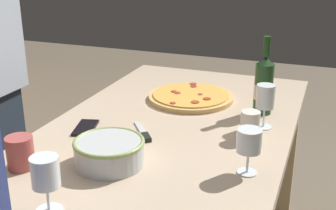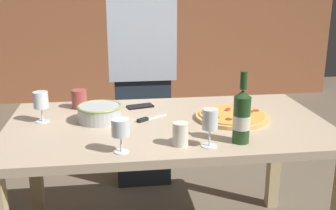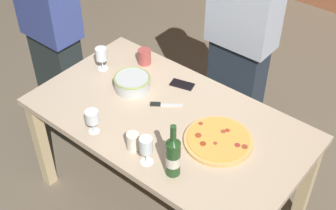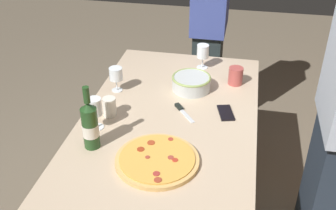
{
  "view_description": "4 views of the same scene",
  "coord_description": "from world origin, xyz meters",
  "px_view_note": "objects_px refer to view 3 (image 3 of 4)",
  "views": [
    {
      "loc": [
        -1.45,
        -0.55,
        1.41
      ],
      "look_at": [
        0.0,
        0.0,
        0.84
      ],
      "focal_mm": 47.81,
      "sensor_mm": 36.0,
      "label": 1
    },
    {
      "loc": [
        -0.26,
        -1.95,
        1.43
      ],
      "look_at": [
        0.0,
        0.0,
        0.84
      ],
      "focal_mm": 44.29,
      "sensor_mm": 36.0,
      "label": 2
    },
    {
      "loc": [
        1.23,
        -1.5,
        2.5
      ],
      "look_at": [
        0.0,
        0.0,
        0.84
      ],
      "focal_mm": 48.98,
      "sensor_mm": 36.0,
      "label": 3
    },
    {
      "loc": [
        1.7,
        0.34,
        1.93
      ],
      "look_at": [
        0.0,
        0.0,
        0.84
      ],
      "focal_mm": 43.66,
      "sensor_mm": 36.0,
      "label": 4
    }
  ],
  "objects_px": {
    "dining_table": "(168,129)",
    "pizza": "(218,140)",
    "wine_glass_near_pizza": "(146,146)",
    "person_host": "(241,41)",
    "pizza_knife": "(162,104)",
    "cell_phone": "(182,85)",
    "wine_glass_by_bottle": "(101,55)",
    "cup_amber": "(144,57)",
    "wine_bottle": "(173,156)",
    "wine_glass_far_left": "(92,118)",
    "cup_ceramic": "(133,141)",
    "serving_bowl": "(132,82)",
    "person_guest_left": "(52,31)"
  },
  "relations": [
    {
      "from": "serving_bowl",
      "to": "wine_bottle",
      "type": "height_order",
      "value": "wine_bottle"
    },
    {
      "from": "wine_bottle",
      "to": "cup_amber",
      "type": "height_order",
      "value": "wine_bottle"
    },
    {
      "from": "wine_glass_by_bottle",
      "to": "cup_ceramic",
      "type": "relative_size",
      "value": 1.52
    },
    {
      "from": "dining_table",
      "to": "wine_glass_near_pizza",
      "type": "distance_m",
      "value": 0.42
    },
    {
      "from": "wine_glass_far_left",
      "to": "cell_phone",
      "type": "xyz_separation_m",
      "value": [
        0.12,
        0.63,
        -0.1
      ]
    },
    {
      "from": "wine_glass_near_pizza",
      "to": "person_guest_left",
      "type": "distance_m",
      "value": 1.3
    },
    {
      "from": "serving_bowl",
      "to": "cell_phone",
      "type": "xyz_separation_m",
      "value": [
        0.22,
        0.22,
        -0.04
      ]
    },
    {
      "from": "cup_ceramic",
      "to": "pizza",
      "type": "bearing_deg",
      "value": 45.12
    },
    {
      "from": "dining_table",
      "to": "cell_phone",
      "type": "height_order",
      "value": "cell_phone"
    },
    {
      "from": "pizza",
      "to": "cup_ceramic",
      "type": "height_order",
      "value": "cup_ceramic"
    },
    {
      "from": "wine_glass_by_bottle",
      "to": "pizza_knife",
      "type": "height_order",
      "value": "wine_glass_by_bottle"
    },
    {
      "from": "wine_bottle",
      "to": "cell_phone",
      "type": "distance_m",
      "value": 0.72
    },
    {
      "from": "dining_table",
      "to": "pizza",
      "type": "distance_m",
      "value": 0.35
    },
    {
      "from": "wine_bottle",
      "to": "person_host",
      "type": "bearing_deg",
      "value": 106.47
    },
    {
      "from": "wine_glass_by_bottle",
      "to": "person_host",
      "type": "distance_m",
      "value": 0.95
    },
    {
      "from": "pizza_knife",
      "to": "cell_phone",
      "type": "bearing_deg",
      "value": 96.17
    },
    {
      "from": "wine_glass_near_pizza",
      "to": "cup_amber",
      "type": "relative_size",
      "value": 1.61
    },
    {
      "from": "wine_glass_far_left",
      "to": "pizza_knife",
      "type": "xyz_separation_m",
      "value": [
        0.15,
        0.41,
        -0.09
      ]
    },
    {
      "from": "wine_glass_near_pizza",
      "to": "person_host",
      "type": "relative_size",
      "value": 0.1
    },
    {
      "from": "dining_table",
      "to": "pizza",
      "type": "height_order",
      "value": "pizza"
    },
    {
      "from": "serving_bowl",
      "to": "pizza",
      "type": "bearing_deg",
      "value": -4.39
    },
    {
      "from": "wine_glass_near_pizza",
      "to": "person_guest_left",
      "type": "xyz_separation_m",
      "value": [
        -1.23,
        0.42,
        -0.01
      ]
    },
    {
      "from": "serving_bowl",
      "to": "cup_amber",
      "type": "bearing_deg",
      "value": 115.6
    },
    {
      "from": "serving_bowl",
      "to": "person_host",
      "type": "relative_size",
      "value": 0.14
    },
    {
      "from": "wine_bottle",
      "to": "pizza_knife",
      "type": "height_order",
      "value": "wine_bottle"
    },
    {
      "from": "wine_glass_by_bottle",
      "to": "cell_phone",
      "type": "xyz_separation_m",
      "value": [
        0.51,
        0.19,
        -0.1
      ]
    },
    {
      "from": "pizza",
      "to": "wine_glass_near_pizza",
      "type": "bearing_deg",
      "value": -119.73
    },
    {
      "from": "wine_bottle",
      "to": "pizza_knife",
      "type": "distance_m",
      "value": 0.53
    },
    {
      "from": "person_host",
      "to": "person_guest_left",
      "type": "height_order",
      "value": "person_guest_left"
    },
    {
      "from": "pizza",
      "to": "wine_bottle",
      "type": "bearing_deg",
      "value": -99.54
    },
    {
      "from": "pizza",
      "to": "person_host",
      "type": "xyz_separation_m",
      "value": [
        -0.4,
        0.85,
        0.04
      ]
    },
    {
      "from": "pizza",
      "to": "cell_phone",
      "type": "xyz_separation_m",
      "value": [
        -0.45,
        0.27,
        -0.01
      ]
    },
    {
      "from": "cup_ceramic",
      "to": "dining_table",
      "type": "bearing_deg",
      "value": 92.42
    },
    {
      "from": "wine_bottle",
      "to": "wine_glass_near_pizza",
      "type": "xyz_separation_m",
      "value": [
        -0.15,
        -0.03,
        -0.0
      ]
    },
    {
      "from": "wine_glass_near_pizza",
      "to": "person_guest_left",
      "type": "height_order",
      "value": "person_guest_left"
    },
    {
      "from": "pizza_knife",
      "to": "cup_amber",
      "type": "bearing_deg",
      "value": 144.57
    },
    {
      "from": "pizza",
      "to": "wine_glass_by_bottle",
      "type": "xyz_separation_m",
      "value": [
        -0.96,
        0.08,
        0.1
      ]
    },
    {
      "from": "serving_bowl",
      "to": "cell_phone",
      "type": "relative_size",
      "value": 1.56
    },
    {
      "from": "dining_table",
      "to": "wine_glass_by_bottle",
      "type": "relative_size",
      "value": 10.3
    },
    {
      "from": "dining_table",
      "to": "serving_bowl",
      "type": "distance_m",
      "value": 0.37
    },
    {
      "from": "wine_glass_far_left",
      "to": "cell_phone",
      "type": "height_order",
      "value": "wine_glass_far_left"
    },
    {
      "from": "dining_table",
      "to": "pizza_knife",
      "type": "height_order",
      "value": "pizza_knife"
    },
    {
      "from": "wine_glass_near_pizza",
      "to": "cell_phone",
      "type": "xyz_separation_m",
      "value": [
        -0.25,
        0.62,
        -0.11
      ]
    },
    {
      "from": "pizza",
      "to": "wine_glass_by_bottle",
      "type": "distance_m",
      "value": 0.97
    },
    {
      "from": "cup_ceramic",
      "to": "person_host",
      "type": "xyz_separation_m",
      "value": [
        -0.08,
        1.17,
        0.0
      ]
    },
    {
      "from": "wine_glass_far_left",
      "to": "wine_glass_by_bottle",
      "type": "bearing_deg",
      "value": 130.75
    },
    {
      "from": "wine_glass_by_bottle",
      "to": "person_guest_left",
      "type": "distance_m",
      "value": 0.47
    },
    {
      "from": "person_host",
      "to": "pizza",
      "type": "bearing_deg",
      "value": 20.92
    },
    {
      "from": "wine_glass_by_bottle",
      "to": "person_host",
      "type": "height_order",
      "value": "person_host"
    },
    {
      "from": "wine_glass_by_bottle",
      "to": "cup_ceramic",
      "type": "bearing_deg",
      "value": -32.25
    }
  ]
}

